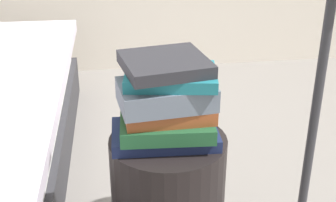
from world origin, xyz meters
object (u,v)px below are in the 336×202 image
at_px(book_forest, 166,123).
at_px(book_rust, 169,108).
at_px(book_navy, 165,134).
at_px(book_charcoal, 165,64).
at_px(book_slate, 166,94).
at_px(book_teal, 171,76).

relative_size(book_forest, book_rust, 1.05).
distance_m(book_navy, book_charcoal, 0.21).
bearing_deg(book_slate, book_forest, 64.46).
height_order(book_forest, book_charcoal, book_charcoal).
bearing_deg(book_navy, book_forest, -55.87).
bearing_deg(book_charcoal, book_rust, -15.86).
bearing_deg(book_teal, book_navy, -174.04).
height_order(book_slate, book_charcoal, book_charcoal).
bearing_deg(book_navy, book_teal, -0.39).
xyz_separation_m(book_navy, book_forest, (0.00, -0.01, 0.04)).
height_order(book_teal, book_charcoal, book_charcoal).
bearing_deg(book_slate, book_teal, 28.82).
bearing_deg(book_rust, book_slate, -121.21).
bearing_deg(book_rust, book_forest, -123.77).
height_order(book_rust, book_slate, book_slate).
xyz_separation_m(book_slate, book_teal, (0.01, 0.01, 0.05)).
bearing_deg(book_charcoal, book_navy, -115.08).
xyz_separation_m(book_forest, book_rust, (0.01, 0.01, 0.04)).
height_order(book_navy, book_rust, book_rust).
relative_size(book_teal, book_charcoal, 1.11).
xyz_separation_m(book_slate, book_charcoal, (-0.00, 0.02, 0.08)).
height_order(book_navy, book_slate, book_slate).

